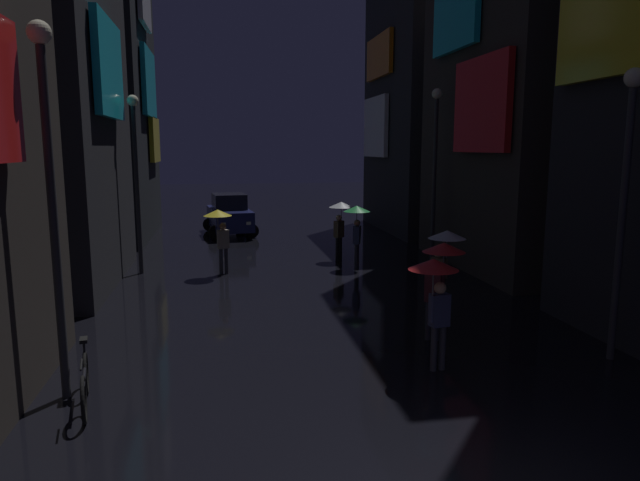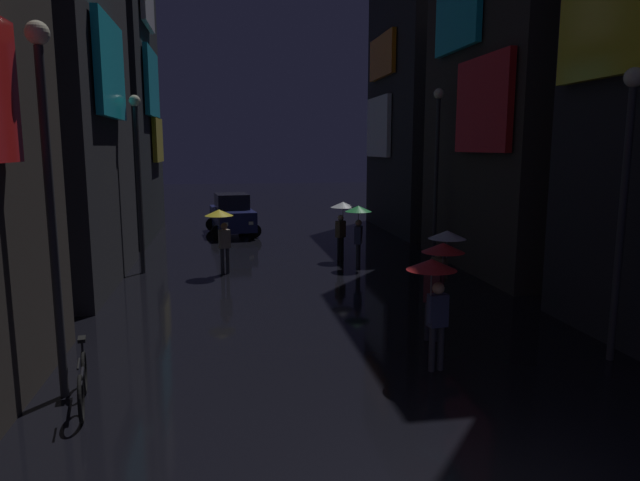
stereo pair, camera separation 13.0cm
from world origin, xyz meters
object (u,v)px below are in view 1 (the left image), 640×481
at_px(pedestrian_midstreet_centre_clear, 444,249).
at_px(streetlamp_left_far, 136,164).
at_px(bicycle_parked_at_storefront, 85,383).
at_px(streetlamp_right_near, 625,182).
at_px(pedestrian_foreground_left_red, 440,264).
at_px(streetlamp_right_far, 435,157).
at_px(streetlamp_left_near, 50,173).
at_px(pedestrian_foreground_right_red, 435,283).
at_px(pedestrian_near_crossing_yellow, 219,223).
at_px(pedestrian_far_right_clear, 341,214).
at_px(car_distant, 229,215).
at_px(pedestrian_midstreet_left_green, 357,219).

xyz_separation_m(pedestrian_midstreet_centre_clear, streetlamp_left_far, (-7.83, 6.26, 1.87)).
height_order(bicycle_parked_at_storefront, streetlamp_right_near, streetlamp_right_near).
distance_m(streetlamp_right_near, streetlamp_left_far, 13.79).
xyz_separation_m(pedestrian_foreground_left_red, streetlamp_right_far, (2.92, 7.97, 2.07)).
bearing_deg(streetlamp_left_near, pedestrian_foreground_right_red, -0.25).
bearing_deg(pedestrian_near_crossing_yellow, streetlamp_right_near, -49.89).
xyz_separation_m(pedestrian_near_crossing_yellow, pedestrian_far_right_clear, (4.32, 1.76, 0.00)).
height_order(pedestrian_foreground_right_red, streetlamp_left_far, streetlamp_left_far).
bearing_deg(streetlamp_right_near, pedestrian_foreground_left_red, 151.50).
bearing_deg(pedestrian_foreground_right_red, streetlamp_left_near, 179.75).
height_order(pedestrian_far_right_clear, streetlamp_right_far, streetlamp_right_far).
distance_m(pedestrian_foreground_right_red, car_distant, 17.85).
bearing_deg(streetlamp_left_near, pedestrian_midstreet_left_green, 52.01).
xyz_separation_m(pedestrian_foreground_left_red, streetlamp_left_near, (-7.08, -1.57, 2.01)).
xyz_separation_m(pedestrian_midstreet_left_green, streetlamp_right_near, (2.87, -9.15, 1.77)).
bearing_deg(pedestrian_near_crossing_yellow, bicycle_parked_at_storefront, -103.12).
height_order(pedestrian_foreground_left_red, pedestrian_foreground_right_red, same).
distance_m(pedestrian_foreground_left_red, streetlamp_left_near, 7.53).
xyz_separation_m(streetlamp_right_near, streetlamp_left_near, (-10.00, 0.01, 0.24)).
xyz_separation_m(pedestrian_foreground_left_red, pedestrian_far_right_clear, (-0.20, 9.01, 0.00)).
xyz_separation_m(pedestrian_midstreet_centre_clear, streetlamp_left_near, (-7.83, -3.22, 2.01)).
bearing_deg(streetlamp_left_near, pedestrian_far_right_clear, 56.99).
relative_size(car_distant, streetlamp_right_near, 0.78).
height_order(pedestrian_near_crossing_yellow, streetlamp_right_near, streetlamp_right_near).
bearing_deg(car_distant, pedestrian_far_right_clear, -60.80).
bearing_deg(car_distant, streetlamp_right_far, -48.71).
height_order(pedestrian_midstreet_centre_clear, streetlamp_left_far, streetlamp_left_far).
bearing_deg(streetlamp_right_far, pedestrian_midstreet_centre_clear, -108.93).
relative_size(bicycle_parked_at_storefront, streetlamp_right_far, 0.30).
bearing_deg(pedestrian_foreground_left_red, pedestrian_near_crossing_yellow, 121.97).
distance_m(pedestrian_far_right_clear, car_distant, 7.95).
height_order(car_distant, streetlamp_right_far, streetlamp_right_far).
distance_m(streetlamp_left_near, streetlamp_right_far, 13.82).
height_order(car_distant, streetlamp_right_near, streetlamp_right_near).
bearing_deg(pedestrian_far_right_clear, streetlamp_right_near, -73.58).
height_order(streetlamp_left_near, streetlamp_right_far, streetlamp_right_far).
distance_m(bicycle_parked_at_storefront, streetlamp_right_far, 14.24).
height_order(pedestrian_far_right_clear, car_distant, pedestrian_far_right_clear).
relative_size(pedestrian_midstreet_centre_clear, streetlamp_left_far, 0.37).
height_order(pedestrian_midstreet_left_green, streetlamp_left_far, streetlamp_left_far).
height_order(pedestrian_foreground_left_red, streetlamp_left_far, streetlamp_left_far).
height_order(pedestrian_midstreet_left_green, bicycle_parked_at_storefront, pedestrian_midstreet_left_green).
xyz_separation_m(pedestrian_near_crossing_yellow, pedestrian_midstreet_centre_clear, (5.28, -5.60, 0.00)).
height_order(bicycle_parked_at_storefront, streetlamp_left_far, streetlamp_left_far).
bearing_deg(streetlamp_right_near, streetlamp_left_far, 136.48).
relative_size(car_distant, streetlamp_right_far, 0.71).
distance_m(pedestrian_foreground_right_red, streetlamp_left_near, 6.66).
distance_m(pedestrian_near_crossing_yellow, streetlamp_left_far, 3.23).
bearing_deg(pedestrian_midstreet_centre_clear, pedestrian_foreground_right_red, -114.59).
distance_m(pedestrian_foreground_left_red, streetlamp_right_near, 3.76).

